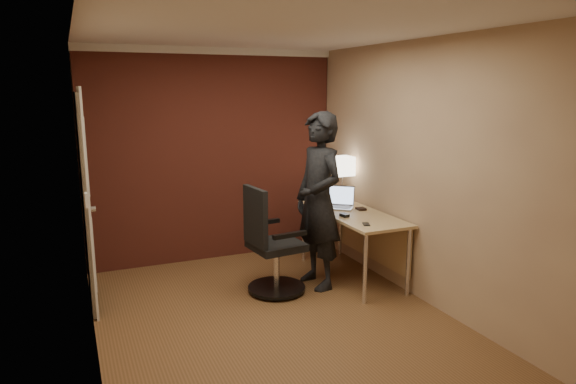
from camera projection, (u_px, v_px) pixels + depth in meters
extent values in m
plane|color=brown|center=(277.00, 321.00, 4.58)|extent=(4.00, 4.00, 0.00)
plane|color=white|center=(275.00, 30.00, 4.08)|extent=(4.00, 4.00, 0.00)
plane|color=tan|center=(213.00, 156.00, 6.13)|extent=(3.00, 0.00, 3.00)
plane|color=tan|center=(428.00, 252.00, 2.53)|extent=(3.00, 0.00, 3.00)
plane|color=tan|center=(86.00, 199.00, 3.74)|extent=(0.00, 4.00, 4.00)
plane|color=tan|center=(421.00, 173.00, 4.91)|extent=(0.00, 4.00, 4.00)
cube|color=brown|center=(214.00, 156.00, 6.10)|extent=(2.98, 0.06, 2.50)
cube|color=silver|center=(211.00, 51.00, 5.85)|extent=(3.00, 0.08, 0.08)
cube|color=silver|center=(78.00, 26.00, 3.52)|extent=(0.08, 4.00, 0.08)
cube|color=silver|center=(424.00, 41.00, 4.65)|extent=(0.08, 4.00, 0.08)
cube|color=silver|center=(86.00, 202.00, 4.79)|extent=(0.05, 0.82, 2.02)
cube|color=silver|center=(87.00, 202.00, 4.80)|extent=(0.02, 0.92, 2.12)
cylinder|color=silver|center=(93.00, 209.00, 4.51)|extent=(0.05, 0.05, 0.05)
cube|color=silver|center=(86.00, 200.00, 4.17)|extent=(0.02, 0.08, 0.12)
cube|color=tan|center=(352.00, 213.00, 5.54)|extent=(0.60, 1.50, 0.03)
cube|color=tan|center=(373.00, 236.00, 5.71)|extent=(0.02, 1.38, 0.54)
cylinder|color=silver|center=(365.00, 269.00, 4.90)|extent=(0.04, 0.04, 0.70)
cylinder|color=silver|center=(304.00, 232.00, 6.14)|extent=(0.04, 0.04, 0.70)
cylinder|color=silver|center=(408.00, 262.00, 5.09)|extent=(0.04, 0.04, 0.70)
cylinder|color=silver|center=(340.00, 228.00, 6.33)|extent=(0.04, 0.04, 0.70)
cube|color=silver|center=(342.00, 201.00, 6.05)|extent=(0.11, 0.11, 0.01)
cylinder|color=silver|center=(342.00, 188.00, 6.02)|extent=(0.01, 0.01, 0.30)
cube|color=white|center=(343.00, 166.00, 5.97)|extent=(0.22, 0.22, 0.22)
cube|color=silver|center=(338.00, 207.00, 5.72)|extent=(0.40, 0.39, 0.01)
cube|color=silver|center=(340.00, 195.00, 5.80)|extent=(0.29, 0.25, 0.22)
cube|color=#B2CCF2|center=(340.00, 195.00, 5.80)|extent=(0.26, 0.22, 0.19)
cube|color=gray|center=(338.00, 207.00, 5.71)|extent=(0.30, 0.28, 0.00)
cube|color=black|center=(344.00, 215.00, 5.33)|extent=(0.07, 0.11, 0.03)
cube|color=black|center=(366.00, 224.00, 5.03)|extent=(0.10, 0.13, 0.01)
cube|color=black|center=(361.00, 209.00, 5.64)|extent=(0.10, 0.12, 0.02)
cylinder|color=black|center=(277.00, 288.00, 5.24)|extent=(0.59, 0.59, 0.03)
cylinder|color=silver|center=(276.00, 267.00, 5.20)|extent=(0.06, 0.06, 0.44)
cube|color=black|center=(276.00, 245.00, 5.15)|extent=(0.53, 0.53, 0.07)
cube|color=black|center=(255.00, 217.00, 4.98)|extent=(0.10, 0.44, 0.58)
cube|color=black|center=(264.00, 222.00, 5.35)|extent=(0.36, 0.09, 0.04)
cube|color=black|center=(290.00, 235.00, 4.89)|extent=(0.36, 0.09, 0.04)
imported|color=black|center=(319.00, 201.00, 5.25)|extent=(0.51, 0.71, 1.82)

